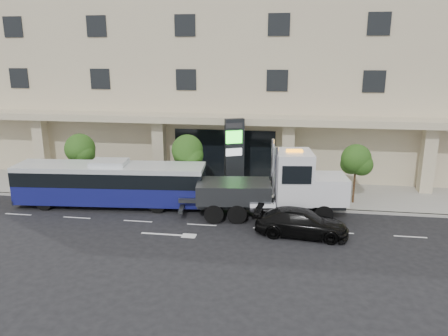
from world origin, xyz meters
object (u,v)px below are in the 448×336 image
object	(u,v)px
city_bus	(111,183)
black_sedan	(302,223)
signage_pylon	(234,156)
tow_truck	(278,187)

from	to	relation	value
city_bus	black_sedan	bearing A→B (deg)	-18.37
city_bus	black_sedan	xyz separation A→B (m)	(12.56, -3.08, -0.86)
black_sedan	signage_pylon	world-z (taller)	signage_pylon
tow_truck	city_bus	bearing A→B (deg)	170.79
city_bus	tow_truck	xyz separation A→B (m)	(11.12, -0.41, 0.34)
city_bus	tow_truck	world-z (taller)	tow_truck
black_sedan	signage_pylon	distance (m)	8.51
city_bus	signage_pylon	distance (m)	8.79
city_bus	tow_truck	size ratio (longest dim) A/B	1.21
city_bus	tow_truck	distance (m)	11.14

